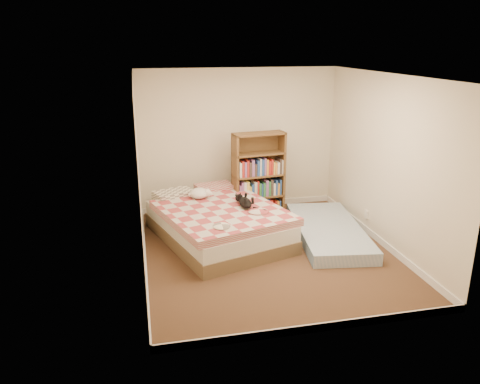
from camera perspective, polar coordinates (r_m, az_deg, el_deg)
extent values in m
cube|color=#452C1D|center=(6.85, 3.41, -7.35)|extent=(3.50, 4.00, 0.01)
cube|color=white|center=(6.21, 3.84, 14.00)|extent=(3.50, 4.00, 0.01)
cube|color=beige|center=(8.31, -0.19, 6.31)|extent=(3.50, 0.01, 2.50)
cube|color=beige|center=(4.62, 10.42, -3.56)|extent=(3.50, 0.01, 2.50)
cube|color=beige|center=(6.18, -12.20, 1.83)|extent=(0.01, 4.00, 2.50)
cube|color=beige|center=(7.09, 17.37, 3.47)|extent=(0.01, 4.00, 2.50)
cube|color=white|center=(8.62, -0.17, -1.54)|extent=(3.50, 0.02, 0.10)
cube|color=white|center=(5.19, 9.61, -15.96)|extent=(3.50, 0.02, 0.10)
cube|color=white|center=(6.61, -11.43, -8.21)|extent=(0.02, 4.00, 0.10)
cube|color=white|center=(7.46, 16.45, -5.49)|extent=(0.02, 4.00, 0.10)
cube|color=white|center=(7.69, 15.18, -2.65)|extent=(0.03, 0.09, 0.13)
cube|color=brown|center=(7.26, -2.72, -4.95)|extent=(2.16, 2.60, 0.20)
cube|color=silver|center=(7.18, -2.75, -3.39)|extent=(2.11, 2.55, 0.22)
cube|color=#AD4044|center=(7.12, -2.77, -2.13)|extent=(2.11, 2.24, 0.11)
cube|color=slate|center=(7.85, -6.47, -0.04)|extent=(0.70, 0.56, 0.17)
cube|color=#AD4044|center=(7.96, -1.18, 0.31)|extent=(0.70, 0.56, 0.17)
cube|color=brown|center=(7.87, -0.71, 1.83)|extent=(0.08, 0.30, 1.48)
cube|color=brown|center=(8.08, 5.19, 2.18)|extent=(0.08, 0.30, 1.48)
cube|color=brown|center=(8.09, 2.03, 2.27)|extent=(0.88, 0.13, 1.48)
cube|color=brown|center=(8.19, 2.22, -2.84)|extent=(0.92, 0.41, 0.03)
cube|color=brown|center=(7.96, 2.28, 2.07)|extent=(0.92, 0.41, 0.03)
cube|color=brown|center=(7.80, 2.34, 7.09)|extent=(0.92, 0.41, 0.03)
cube|color=#6D92B6|center=(7.45, 10.73, -4.71)|extent=(1.25, 2.24, 0.19)
ellipsoid|color=black|center=(7.04, 0.65, -1.31)|extent=(0.26, 0.43, 0.13)
sphere|color=black|center=(7.23, 0.26, -0.68)|extent=(0.15, 0.15, 0.12)
cone|color=black|center=(7.24, -0.08, -0.22)|extent=(0.05, 0.05, 0.05)
cone|color=black|center=(7.26, 0.48, -0.19)|extent=(0.05, 0.05, 0.05)
cylinder|color=black|center=(6.83, 1.99, -2.24)|extent=(0.09, 0.23, 0.04)
ellipsoid|color=white|center=(7.47, -5.00, -0.15)|extent=(0.39, 0.41, 0.16)
sphere|color=white|center=(7.38, -4.20, -0.21)|extent=(0.16, 0.16, 0.12)
sphere|color=white|center=(7.35, -3.81, -0.39)|extent=(0.07, 0.07, 0.06)
sphere|color=white|center=(7.51, -6.04, -0.20)|extent=(0.09, 0.09, 0.07)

